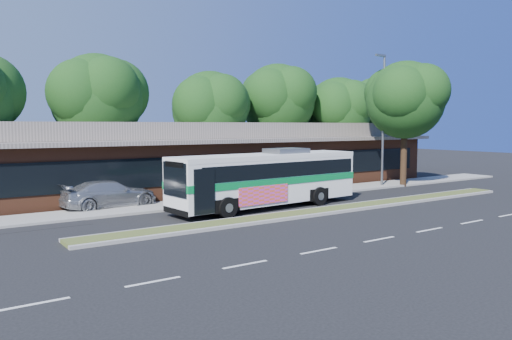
{
  "coord_description": "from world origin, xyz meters",
  "views": [
    {
      "loc": [
        -17.19,
        -17.52,
        4.25
      ],
      "look_at": [
        -2.93,
        3.27,
        2.0
      ],
      "focal_mm": 35.0,
      "sensor_mm": 36.0,
      "label": 1
    }
  ],
  "objects_px": {
    "transit_bus": "(268,175)",
    "sedan": "(109,194)",
    "lamp_post": "(383,116)",
    "sidewalk_tree": "(407,98)"
  },
  "relations": [
    {
      "from": "transit_bus",
      "to": "sedan",
      "type": "xyz_separation_m",
      "value": [
        -6.81,
        4.54,
        -0.97
      ]
    },
    {
      "from": "lamp_post",
      "to": "transit_bus",
      "type": "distance_m",
      "value": 12.49
    },
    {
      "from": "lamp_post",
      "to": "sidewalk_tree",
      "type": "xyz_separation_m",
      "value": [
        1.82,
        -0.57,
        1.24
      ]
    },
    {
      "from": "lamp_post",
      "to": "sidewalk_tree",
      "type": "distance_m",
      "value": 2.27
    },
    {
      "from": "sedan",
      "to": "lamp_post",
      "type": "bearing_deg",
      "value": -100.05
    },
    {
      "from": "lamp_post",
      "to": "sedan",
      "type": "xyz_separation_m",
      "value": [
        -18.56,
        1.81,
        -4.18
      ]
    },
    {
      "from": "lamp_post",
      "to": "transit_bus",
      "type": "relative_size",
      "value": 0.83
    },
    {
      "from": "lamp_post",
      "to": "transit_bus",
      "type": "height_order",
      "value": "lamp_post"
    },
    {
      "from": "lamp_post",
      "to": "sedan",
      "type": "height_order",
      "value": "lamp_post"
    },
    {
      "from": "lamp_post",
      "to": "sidewalk_tree",
      "type": "height_order",
      "value": "lamp_post"
    }
  ]
}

